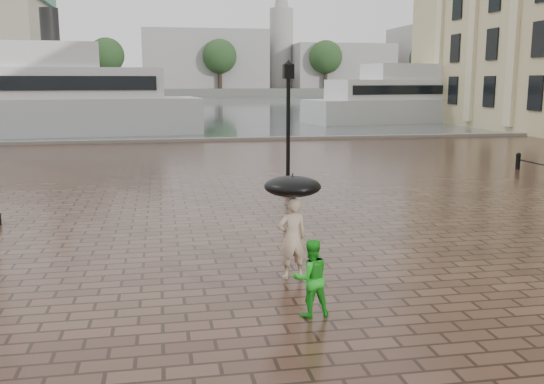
{
  "coord_description": "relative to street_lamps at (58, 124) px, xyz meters",
  "views": [
    {
      "loc": [
        -1.47,
        -7.03,
        3.83
      ],
      "look_at": [
        0.93,
        5.96,
        1.4
      ],
      "focal_mm": 40.0,
      "sensor_mm": 36.0,
      "label": 1
    }
  ],
  "objects": [
    {
      "name": "quay_edge",
      "position": [
        5.0,
        16.67,
        -2.33
      ],
      "size": [
        80.0,
        0.6,
        0.3
      ],
      "primitive_type": "cube",
      "color": "slate",
      "rests_on": "ground"
    },
    {
      "name": "umbrella",
      "position": [
        6.0,
        -11.17,
        -0.49
      ],
      "size": [
        1.1,
        1.1,
        1.12
      ],
      "color": "black",
      "rests_on": "ground"
    },
    {
      "name": "ferry_near",
      "position": [
        -7.09,
        23.44,
        0.34
      ],
      "size": [
        27.5,
        9.02,
        8.86
      ],
      "rotation": [
        0.0,
        0.0,
        0.1
      ],
      "color": "#B9B9B9",
      "rests_on": "ground"
    },
    {
      "name": "far_shore",
      "position": [
        5.0,
        144.67,
        -1.33
      ],
      "size": [
        300.0,
        60.0,
        2.0
      ],
      "primitive_type": "cube",
      "color": "#4C4C47",
      "rests_on": "ground"
    },
    {
      "name": "street_lamps",
      "position": [
        0.0,
        0.0,
        0.0
      ],
      "size": [
        15.44,
        12.44,
        4.4
      ],
      "color": "black",
      "rests_on": "ground"
    },
    {
      "name": "child_pedestrian",
      "position": [
        5.88,
        -13.14,
        -1.67
      ],
      "size": [
        0.68,
        0.56,
        1.3
      ],
      "primitive_type": "imported",
      "rotation": [
        0.0,
        0.0,
        3.25
      ],
      "color": "#1D9E1D",
      "rests_on": "ground"
    },
    {
      "name": "distant_skyline",
      "position": [
        53.14,
        134.67,
        7.13
      ],
      "size": [
        102.5,
        22.0,
        33.0
      ],
      "color": "gray",
      "rests_on": "ground"
    },
    {
      "name": "far_trees",
      "position": [
        5.0,
        122.67,
        7.09
      ],
      "size": [
        188.0,
        8.0,
        13.5
      ],
      "color": "#2D2119",
      "rests_on": "ground"
    },
    {
      "name": "harbour_water",
      "position": [
        5.0,
        76.67,
        -2.33
      ],
      "size": [
        240.0,
        240.0,
        0.0
      ],
      "primitive_type": "plane",
      "color": "#464F56",
      "rests_on": "ground"
    },
    {
      "name": "adult_pedestrian",
      "position": [
        6.0,
        -11.17,
        -1.51
      ],
      "size": [
        0.64,
        0.47,
        1.62
      ],
      "primitive_type": "imported",
      "rotation": [
        0.0,
        0.0,
        3.29
      ],
      "color": "tan",
      "rests_on": "ground"
    },
    {
      "name": "ground",
      "position": [
        5.0,
        -15.33,
        -2.33
      ],
      "size": [
        300.0,
        300.0,
        0.0
      ],
      "primitive_type": "plane",
      "color": "#362218",
      "rests_on": "ground"
    },
    {
      "name": "ferry_far",
      "position": [
        27.8,
        31.95,
        -0.12
      ],
      "size": [
        22.95,
        9.47,
        7.33
      ],
      "rotation": [
        0.0,
        0.0,
        0.19
      ],
      "color": "#B9B9B9",
      "rests_on": "ground"
    }
  ]
}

